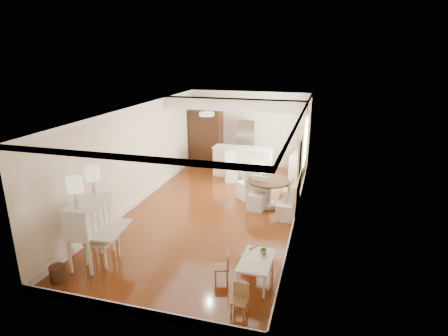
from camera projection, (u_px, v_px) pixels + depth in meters
The scene contains 20 objects.
room at pixel (218, 138), 10.07m from camera, with size 9.00×9.04×2.82m.
secretary_bureau at pixel (90, 232), 7.66m from camera, with size 1.06×1.08×1.36m, color silver.
gustavian_armchair at pixel (101, 239), 7.72m from camera, with size 0.59×0.59×1.02m, color beige.
wicker_basket at pixel (58, 273), 7.16m from camera, with size 0.31×0.31×0.31m, color #4A2B17.
kids_table at pixel (256, 271), 7.09m from camera, with size 0.58×0.97×0.49m, color white.
kids_chair_a at pixel (221, 267), 7.13m from camera, with size 0.28×0.28×0.59m, color #9E6F47.
kids_chair_b at pixel (249, 255), 7.58m from camera, with size 0.25×0.25×0.53m, color tan.
kids_chair_c at pixel (239, 300), 6.19m from camera, with size 0.27×0.27×0.56m, color #A6744B.
banquette at pixel (289, 194), 10.18m from camera, with size 0.52×1.60×0.98m, color silver.
dining_table at pixel (268, 193), 10.49m from camera, with size 1.16×1.16×0.79m, color #472A16.
slip_chair_near at pixel (257, 194), 10.28m from camera, with size 0.44×0.46×0.93m, color silver.
slip_chair_far at pixel (247, 182), 11.03m from camera, with size 0.48×0.51×1.02m, color white.
breakfast_counter at pixel (243, 162), 13.04m from camera, with size 2.05×0.65×1.03m, color white.
bar_stool_left at pixel (231, 167), 12.50m from camera, with size 0.41×0.41×1.02m, color white.
bar_stool_right at pixel (257, 167), 12.56m from camera, with size 0.38×0.38×0.95m, color white.
pantry_cabinet at pixel (206, 135), 14.28m from camera, with size 1.20×0.60×2.30m, color #381E11.
fridge at pixel (254, 144), 13.84m from camera, with size 0.75×0.65×1.80m, color silver.
sideboard at pixel (296, 165), 13.11m from camera, with size 0.36×0.81×0.78m, color silver.
pencil_cup at pixel (263, 252), 7.18m from camera, with size 0.13×0.13×0.10m, color #5DA05D.
branch_vase at pixel (296, 152), 12.95m from camera, with size 0.16×0.16×0.17m, color silver.
Camera 1 is at (2.86, -9.11, 4.24)m, focal length 30.00 mm.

